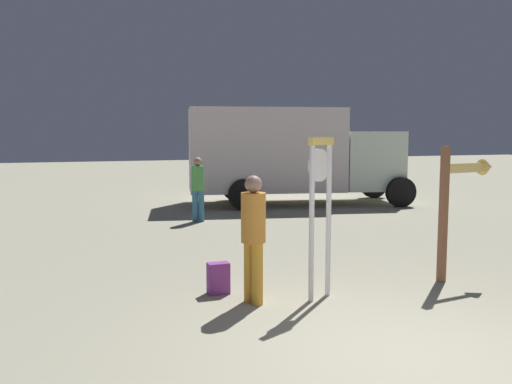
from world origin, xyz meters
name	(u,v)px	position (x,y,z in m)	size (l,w,h in m)	color
ground_plane	(408,358)	(0.00, 0.00, 0.00)	(80.00, 80.00, 0.00)	gray
standing_clock	(320,199)	(0.05, 2.12, 1.35)	(0.44, 0.28, 2.18)	silver
arrow_sign	(462,191)	(2.53, 2.31, 1.36)	(1.08, 0.32, 2.04)	brown
person_near_clock	(253,232)	(-0.87, 2.20, 0.95)	(0.32, 0.32, 1.69)	gold
backpack	(218,278)	(-1.19, 2.78, 0.22)	(0.30, 0.22, 0.44)	#7F358E
person_distant	(198,186)	(0.02, 8.98, 0.91)	(0.31, 0.31, 1.63)	teal
box_truck_near	(288,153)	(3.51, 11.45, 1.62)	(7.12, 3.72, 2.98)	silver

